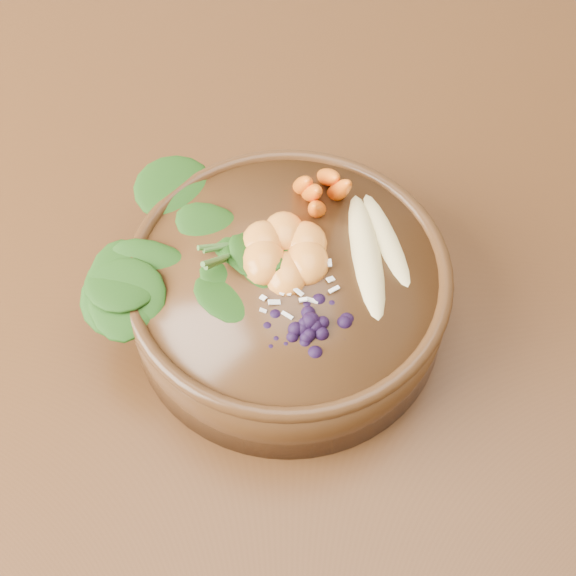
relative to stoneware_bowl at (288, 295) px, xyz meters
name	(u,v)px	position (x,y,z in m)	size (l,w,h in m)	color
ground	(469,516)	(0.30, 0.08, -0.78)	(4.00, 4.00, 0.00)	#381E0F
stoneware_bowl	(288,295)	(0.00, 0.00, 0.00)	(0.26, 0.26, 0.07)	#462912
kale_heap	(222,214)	(-0.05, 0.04, 0.05)	(0.17, 0.15, 0.04)	#1E4412
carrot_cluster	(321,164)	(0.03, 0.08, 0.07)	(0.05, 0.05, 0.07)	orange
banana_halves	(378,237)	(0.07, 0.02, 0.05)	(0.07, 0.15, 0.02)	#E0CC84
mandarin_cluster	(285,243)	(0.00, 0.02, 0.05)	(0.07, 0.08, 0.03)	orange
blueberry_pile	(311,312)	(0.02, -0.05, 0.05)	(0.12, 0.09, 0.04)	black
coconut_flakes	(296,285)	(0.01, -0.02, 0.04)	(0.08, 0.06, 0.01)	white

